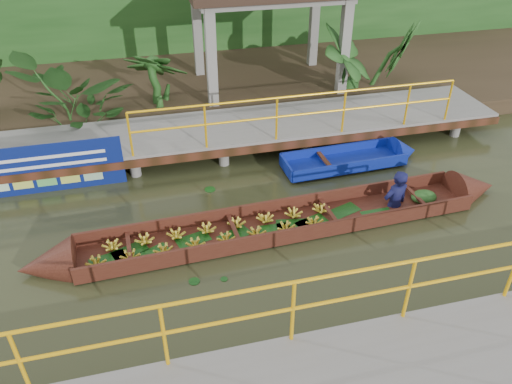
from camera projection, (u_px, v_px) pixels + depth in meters
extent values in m
plane|color=#2C3118|center=(199.00, 243.00, 9.17)|extent=(80.00, 80.00, 0.00)
cube|color=#2E2317|center=(161.00, 84.00, 15.11)|extent=(30.00, 8.00, 0.45)
cube|color=slate|center=(175.00, 134.00, 11.73)|extent=(16.00, 2.00, 0.15)
cube|color=#321D0D|center=(181.00, 158.00, 10.96)|extent=(16.00, 0.12, 0.18)
cylinder|color=#F7AF0D|center=(301.00, 96.00, 10.92)|extent=(7.50, 0.05, 0.05)
cylinder|color=#F7AF0D|center=(300.00, 114.00, 11.17)|extent=(7.50, 0.05, 0.05)
cylinder|color=#F7AF0D|center=(300.00, 116.00, 11.20)|extent=(0.05, 0.05, 1.00)
cylinder|color=slate|center=(2.00, 149.00, 11.72)|extent=(0.24, 0.24, 0.55)
cylinder|color=slate|center=(88.00, 172.00, 10.83)|extent=(0.24, 0.24, 0.55)
cylinder|color=slate|center=(90.00, 139.00, 12.12)|extent=(0.24, 0.24, 0.55)
cylinder|color=slate|center=(180.00, 161.00, 11.23)|extent=(0.24, 0.24, 0.55)
cylinder|color=slate|center=(173.00, 130.00, 12.53)|extent=(0.24, 0.24, 0.55)
cylinder|color=slate|center=(266.00, 151.00, 11.64)|extent=(0.24, 0.24, 0.55)
cylinder|color=slate|center=(250.00, 122.00, 12.93)|extent=(0.24, 0.24, 0.55)
cylinder|color=slate|center=(346.00, 141.00, 12.04)|extent=(0.24, 0.24, 0.55)
cylinder|color=slate|center=(322.00, 114.00, 13.34)|extent=(0.24, 0.24, 0.55)
cylinder|color=slate|center=(420.00, 132.00, 12.45)|extent=(0.24, 0.24, 0.55)
cylinder|color=slate|center=(391.00, 107.00, 13.74)|extent=(0.24, 0.24, 0.55)
cylinder|color=slate|center=(180.00, 161.00, 11.23)|extent=(0.24, 0.24, 0.55)
cylinder|color=#F7AF0D|center=(310.00, 279.00, 5.99)|extent=(10.00, 0.05, 0.05)
cylinder|color=#F7AF0D|center=(308.00, 306.00, 6.24)|extent=(10.00, 0.05, 0.05)
cylinder|color=#F7AF0D|center=(308.00, 309.00, 6.27)|extent=(0.05, 0.05, 1.00)
cube|color=slate|center=(212.00, 62.00, 12.66)|extent=(0.25, 0.25, 2.80)
cube|color=slate|center=(344.00, 52.00, 13.39)|extent=(0.25, 0.25, 2.80)
cube|color=slate|center=(198.00, 36.00, 14.60)|extent=(0.25, 0.25, 2.80)
cube|color=slate|center=(314.00, 28.00, 15.33)|extent=(0.25, 0.25, 2.80)
cube|color=#174014|center=(149.00, 4.00, 16.16)|extent=(30.00, 0.80, 4.00)
cube|color=#38150F|center=(283.00, 226.00, 9.48)|extent=(7.63, 1.28, 0.06)
cube|color=#38150F|center=(275.00, 207.00, 9.79)|extent=(7.59, 0.38, 0.32)
cube|color=#38150F|center=(291.00, 236.00, 9.03)|extent=(7.59, 0.38, 0.32)
cone|color=#38150F|center=(47.00, 266.00, 8.44)|extent=(0.99, 0.95, 0.91)
cone|color=#38150F|center=(473.00, 189.00, 10.44)|extent=(0.99, 0.95, 0.91)
ellipsoid|color=#174014|center=(424.00, 197.00, 10.15)|extent=(0.55, 0.44, 0.25)
imported|color=#10123C|center=(400.00, 172.00, 9.60)|extent=(0.63, 0.47, 1.56)
cube|color=navy|center=(343.00, 163.00, 11.41)|extent=(2.80, 0.94, 0.09)
cube|color=navy|center=(336.00, 150.00, 11.68)|extent=(2.77, 0.17, 0.28)
cube|color=navy|center=(352.00, 168.00, 11.02)|extent=(2.77, 0.17, 0.28)
cube|color=navy|center=(286.00, 168.00, 11.02)|extent=(0.09, 0.83, 0.28)
cone|color=navy|center=(404.00, 152.00, 11.75)|extent=(0.59, 0.80, 0.78)
cube|color=#321D0D|center=(325.00, 160.00, 11.22)|extent=(0.13, 0.83, 0.05)
cube|color=navy|center=(34.00, 170.00, 10.27)|extent=(3.58, 0.03, 1.12)
cube|color=white|center=(31.00, 159.00, 10.10)|extent=(2.91, 0.01, 0.07)
cube|color=white|center=(34.00, 168.00, 10.21)|extent=(2.91, 0.01, 0.07)
imported|color=#174014|center=(76.00, 84.00, 12.32)|extent=(1.32, 1.32, 1.65)
imported|color=#174014|center=(158.00, 77.00, 12.72)|extent=(1.32, 1.32, 1.65)
imported|color=#174014|center=(341.00, 61.00, 13.73)|extent=(1.32, 1.32, 1.65)
imported|color=#174014|center=(391.00, 57.00, 14.04)|extent=(1.32, 1.32, 1.65)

